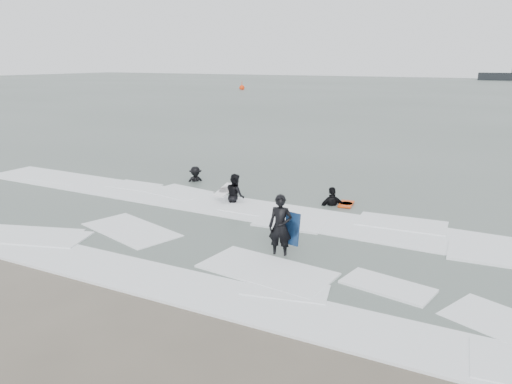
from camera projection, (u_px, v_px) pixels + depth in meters
The scene contains 9 objects.
ground at pixel (169, 273), 13.55m from camera, with size 320.00×320.00×0.00m, color brown.
sea at pixel (474, 95), 81.53m from camera, with size 320.00×320.00×0.00m, color #47544C.
surfer_centre at pixel (280, 257), 14.64m from camera, with size 0.69×0.46×1.90m, color black.
surfer_wading at pixel (235, 204), 20.02m from camera, with size 0.87×0.68×1.78m, color black.
surfer_breaker at pixel (196, 183), 23.42m from camera, with size 1.05×0.61×1.63m, color black.
surfer_right_near at pixel (332, 206), 19.67m from camera, with size 1.13×0.47×1.93m, color black.
surf_foam at pixel (238, 231), 16.68m from camera, with size 30.03×9.06×0.09m.
bodyboards at pixel (287, 205), 18.05m from camera, with size 5.23×6.33×1.25m.
buoy at pixel (242, 88), 95.00m from camera, with size 1.00×1.00×1.65m.
Camera 1 is at (8.05, -9.89, 5.60)m, focal length 35.00 mm.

